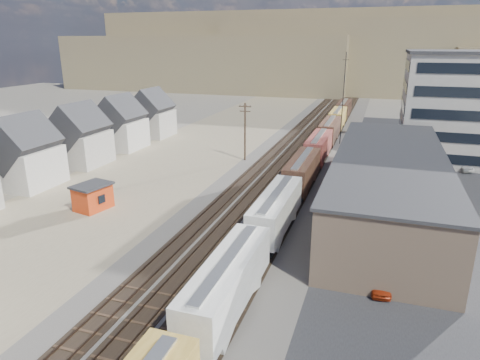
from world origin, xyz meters
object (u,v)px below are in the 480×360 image
(freight_train, at_px, (311,157))
(utility_pole_north, at_px, (245,131))
(parked_car_red, at_px, (380,283))
(parked_car_blue, at_px, (439,179))
(maintenance_shed, at_px, (93,196))

(freight_train, relative_size, utility_pole_north, 11.97)
(parked_car_red, height_order, parked_car_blue, parked_car_blue)
(freight_train, relative_size, parked_car_red, 30.00)
(maintenance_shed, bearing_deg, utility_pole_north, 68.62)
(utility_pole_north, bearing_deg, parked_car_blue, -6.79)
(maintenance_shed, distance_m, parked_car_red, 34.99)
(freight_train, xyz_separation_m, parked_car_blue, (18.51, 1.12, -1.97))
(maintenance_shed, xyz_separation_m, parked_car_red, (34.07, -7.90, -0.98))
(utility_pole_north, distance_m, parked_car_red, 42.77)
(parked_car_blue, bearing_deg, utility_pole_north, 110.67)
(utility_pole_north, xyz_separation_m, parked_car_blue, (30.80, -3.67, -4.48))
(freight_train, distance_m, parked_car_blue, 18.64)
(utility_pole_north, height_order, parked_car_blue, utility_pole_north)
(parked_car_red, distance_m, parked_car_blue, 32.84)
(freight_train, height_order, parked_car_blue, freight_train)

